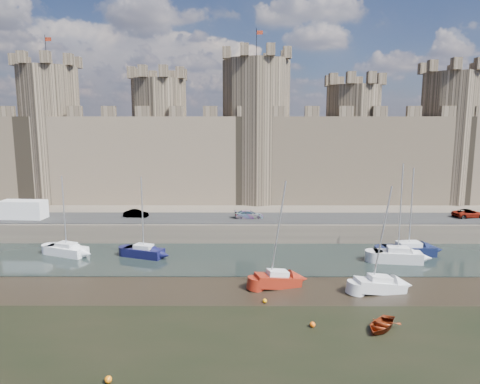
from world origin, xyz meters
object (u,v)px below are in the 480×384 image
at_px(car_3, 469,214).
at_px(van, 24,210).
at_px(sailboat_3, 409,249).
at_px(sailboat_0, 67,249).
at_px(sailboat_1, 144,251).
at_px(car_1, 136,214).
at_px(sailboat_4, 278,279).
at_px(sailboat_2, 398,255).
at_px(car_2, 249,214).
at_px(sailboat_5, 380,284).

bearing_deg(car_3, van, 80.14).
distance_m(van, sailboat_3, 50.24).
relative_size(sailboat_0, sailboat_1, 1.00).
bearing_deg(car_1, sailboat_4, -131.48).
relative_size(van, sailboat_2, 0.53).
bearing_deg(sailboat_4, sailboat_1, 132.14).
bearing_deg(sailboat_1, car_1, 127.63).
bearing_deg(sailboat_4, car_1, 116.80).
height_order(car_3, sailboat_4, sailboat_4).
distance_m(car_3, sailboat_4, 33.98).
bearing_deg(car_1, car_2, -87.09).
relative_size(car_3, sailboat_5, 0.44).
relative_size(sailboat_2, sailboat_5, 1.11).
relative_size(sailboat_1, sailboat_3, 0.91).
height_order(car_3, sailboat_0, sailboat_0).
bearing_deg(sailboat_2, sailboat_4, -145.20).
distance_m(van, sailboat_4, 37.93).
height_order(sailboat_4, sailboat_5, sailboat_4).
relative_size(car_3, sailboat_0, 0.46).
distance_m(car_2, van, 30.78).
bearing_deg(sailboat_1, van, 173.17).
height_order(car_2, sailboat_3, sailboat_3).
height_order(car_2, sailboat_2, sailboat_2).
xyz_separation_m(car_3, sailboat_4, (-28.04, -19.06, -2.35)).
xyz_separation_m(van, sailboat_0, (9.11, -8.43, -3.04)).
height_order(sailboat_0, sailboat_3, sailboat_3).
distance_m(car_1, sailboat_3, 35.68).
distance_m(car_1, sailboat_4, 26.38).
distance_m(car_2, sailboat_3, 20.78).
bearing_deg(car_3, sailboat_0, 89.46).
bearing_deg(car_3, sailboat_1, 92.50).
distance_m(sailboat_1, sailboat_4, 17.31).
bearing_deg(sailboat_2, van, 174.81).
xyz_separation_m(car_3, sailboat_5, (-18.70, -20.32, -2.38)).
bearing_deg(sailboat_4, car_3, 17.40).
bearing_deg(van, sailboat_1, -22.53).
height_order(sailboat_2, sailboat_5, sailboat_2).
bearing_deg(sailboat_0, car_3, 32.16).
relative_size(sailboat_1, sailboat_4, 0.92).
distance_m(van, sailboat_0, 12.78).
height_order(car_1, sailboat_2, sailboat_2).
height_order(sailboat_1, sailboat_5, sailboat_5).
bearing_deg(sailboat_5, van, 146.02).
distance_m(car_1, car_2, 15.69).
bearing_deg(van, sailboat_5, -20.55).
relative_size(sailboat_0, sailboat_3, 0.91).
xyz_separation_m(car_1, car_3, (46.16, 0.03, 0.05)).
xyz_separation_m(car_1, car_2, (15.68, -0.55, 0.02)).
xyz_separation_m(car_2, sailboat_1, (-12.38, -9.55, -2.31)).
relative_size(sailboat_2, sailboat_4, 1.08).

